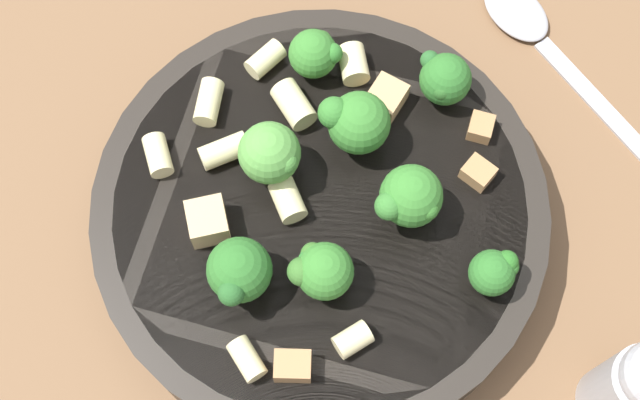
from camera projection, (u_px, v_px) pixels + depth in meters
name	position (u px, v px, depth m)	size (l,w,h in m)	color
ground_plane	(320.00, 229.00, 0.58)	(2.00, 2.00, 0.00)	brown
pasta_bowl	(320.00, 216.00, 0.55)	(0.28, 0.28, 0.04)	#28231E
broccoli_floret_0	(410.00, 198.00, 0.51)	(0.04, 0.04, 0.04)	#84AD60
broccoli_floret_1	(315.00, 53.00, 0.56)	(0.03, 0.03, 0.03)	#84AD60
broccoli_floret_2	(444.00, 79.00, 0.55)	(0.03, 0.03, 0.04)	#9EC175
broccoli_floret_3	(239.00, 272.00, 0.50)	(0.04, 0.04, 0.04)	#9EC175
broccoli_floret_4	(321.00, 270.00, 0.50)	(0.03, 0.03, 0.04)	#9EC175
broccoli_floret_5	(274.00, 151.00, 0.52)	(0.04, 0.04, 0.05)	#9EC175
broccoli_floret_6	(356.00, 121.00, 0.53)	(0.04, 0.04, 0.05)	#84AD60
broccoli_floret_7	(494.00, 272.00, 0.50)	(0.03, 0.03, 0.03)	#9EC175
rigatoni_0	(158.00, 155.00, 0.54)	(0.01, 0.01, 0.03)	beige
rigatoni_1	(247.00, 359.00, 0.50)	(0.01, 0.01, 0.02)	beige
rigatoni_2	(294.00, 105.00, 0.55)	(0.02, 0.02, 0.03)	beige
rigatoni_3	(224.00, 151.00, 0.54)	(0.02, 0.02, 0.03)	beige
rigatoni_4	(265.00, 59.00, 0.57)	(0.01, 0.01, 0.02)	beige
rigatoni_5	(288.00, 200.00, 0.53)	(0.02, 0.02, 0.02)	beige
rigatoni_6	(209.00, 102.00, 0.56)	(0.01, 0.01, 0.03)	beige
rigatoni_7	(353.00, 340.00, 0.50)	(0.01, 0.01, 0.02)	beige
rigatoni_8	(353.00, 64.00, 0.56)	(0.02, 0.02, 0.02)	beige
chicken_chunk_0	(293.00, 366.00, 0.50)	(0.02, 0.02, 0.02)	#A87A4C
chicken_chunk_1	(478.00, 173.00, 0.54)	(0.02, 0.02, 0.01)	#A87A4C
chicken_chunk_2	(386.00, 98.00, 0.56)	(0.02, 0.02, 0.02)	tan
chicken_chunk_3	(208.00, 221.00, 0.52)	(0.02, 0.02, 0.02)	tan
chicken_chunk_4	(481.00, 127.00, 0.55)	(0.02, 0.01, 0.01)	#A87A4C
pepper_shaker	(636.00, 386.00, 0.49)	(0.04, 0.04, 0.10)	#B2B2B7
spoon	(537.00, 34.00, 0.62)	(0.17, 0.07, 0.01)	#B2B2B7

